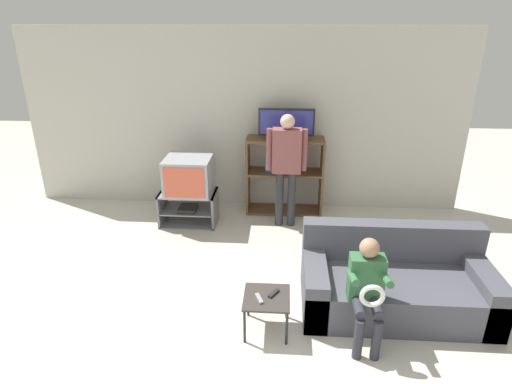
{
  "coord_description": "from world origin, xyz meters",
  "views": [
    {
      "loc": [
        0.61,
        -2.29,
        2.71
      ],
      "look_at": [
        0.31,
        2.08,
        0.9
      ],
      "focal_mm": 30.0,
      "sensor_mm": 36.0,
      "label": 1
    }
  ],
  "objects_px": {
    "television_main": "(189,175)",
    "remote_control_black": "(274,293)",
    "media_shelf": "(284,175)",
    "remote_control_white": "(259,298)",
    "television_flat": "(286,124)",
    "couch": "(394,284)",
    "snack_table": "(267,301)",
    "person_seated_child": "(367,286)",
    "tv_stand": "(189,208)",
    "person_standing_adult": "(286,161)"
  },
  "relations": [
    {
      "from": "television_flat",
      "to": "couch",
      "type": "height_order",
      "value": "television_flat"
    },
    {
      "from": "tv_stand",
      "to": "television_main",
      "type": "relative_size",
      "value": 1.26
    },
    {
      "from": "remote_control_black",
      "to": "person_seated_child",
      "type": "relative_size",
      "value": 0.15
    },
    {
      "from": "media_shelf",
      "to": "person_seated_child",
      "type": "distance_m",
      "value": 2.81
    },
    {
      "from": "remote_control_white",
      "to": "couch",
      "type": "height_order",
      "value": "couch"
    },
    {
      "from": "media_shelf",
      "to": "remote_control_black",
      "type": "height_order",
      "value": "media_shelf"
    },
    {
      "from": "television_flat",
      "to": "snack_table",
      "type": "bearing_deg",
      "value": -93.13
    },
    {
      "from": "television_main",
      "to": "couch",
      "type": "xyz_separation_m",
      "value": [
        2.41,
        -1.74,
        -0.44
      ]
    },
    {
      "from": "snack_table",
      "to": "couch",
      "type": "height_order",
      "value": "couch"
    },
    {
      "from": "television_main",
      "to": "person_standing_adult",
      "type": "relative_size",
      "value": 0.4
    },
    {
      "from": "snack_table",
      "to": "person_seated_child",
      "type": "xyz_separation_m",
      "value": [
        0.86,
        -0.08,
        0.26
      ]
    },
    {
      "from": "remote_control_black",
      "to": "person_standing_adult",
      "type": "height_order",
      "value": "person_standing_adult"
    },
    {
      "from": "tv_stand",
      "to": "couch",
      "type": "relative_size",
      "value": 0.43
    },
    {
      "from": "remote_control_white",
      "to": "person_standing_adult",
      "type": "bearing_deg",
      "value": 62.73
    },
    {
      "from": "remote_control_white",
      "to": "person_seated_child",
      "type": "bearing_deg",
      "value": -23.62
    },
    {
      "from": "television_main",
      "to": "remote_control_black",
      "type": "relative_size",
      "value": 4.29
    },
    {
      "from": "television_flat",
      "to": "remote_control_black",
      "type": "bearing_deg",
      "value": -91.83
    },
    {
      "from": "television_main",
      "to": "remote_control_black",
      "type": "xyz_separation_m",
      "value": [
        1.22,
        -2.14,
        -0.33
      ]
    },
    {
      "from": "television_flat",
      "to": "remote_control_black",
      "type": "relative_size",
      "value": 5.39
    },
    {
      "from": "couch",
      "to": "media_shelf",
      "type": "bearing_deg",
      "value": 116.75
    },
    {
      "from": "media_shelf",
      "to": "person_seated_child",
      "type": "bearing_deg",
      "value": -75.04
    },
    {
      "from": "media_shelf",
      "to": "television_flat",
      "type": "height_order",
      "value": "television_flat"
    },
    {
      "from": "television_flat",
      "to": "person_standing_adult",
      "type": "height_order",
      "value": "person_standing_adult"
    },
    {
      "from": "person_standing_adult",
      "to": "remote_control_white",
      "type": "bearing_deg",
      "value": -95.72
    },
    {
      "from": "television_main",
      "to": "snack_table",
      "type": "height_order",
      "value": "television_main"
    },
    {
      "from": "remote_control_black",
      "to": "television_main",
      "type": "bearing_deg",
      "value": 151.44
    },
    {
      "from": "television_flat",
      "to": "person_seated_child",
      "type": "bearing_deg",
      "value": -75.23
    },
    {
      "from": "television_flat",
      "to": "couch",
      "type": "distance_m",
      "value": 2.68
    },
    {
      "from": "television_main",
      "to": "snack_table",
      "type": "distance_m",
      "value": 2.5
    },
    {
      "from": "media_shelf",
      "to": "remote_control_white",
      "type": "bearing_deg",
      "value": -94.31
    },
    {
      "from": "snack_table",
      "to": "couch",
      "type": "bearing_deg",
      "value": 19.3
    },
    {
      "from": "remote_control_white",
      "to": "person_standing_adult",
      "type": "distance_m",
      "value": 2.31
    },
    {
      "from": "tv_stand",
      "to": "television_main",
      "type": "distance_m",
      "value": 0.48
    },
    {
      "from": "snack_table",
      "to": "person_seated_child",
      "type": "height_order",
      "value": "person_seated_child"
    },
    {
      "from": "snack_table",
      "to": "couch",
      "type": "xyz_separation_m",
      "value": [
        1.25,
        0.44,
        -0.05
      ]
    },
    {
      "from": "person_standing_adult",
      "to": "person_seated_child",
      "type": "height_order",
      "value": "person_standing_adult"
    },
    {
      "from": "media_shelf",
      "to": "remote_control_white",
      "type": "relative_size",
      "value": 7.77
    },
    {
      "from": "television_flat",
      "to": "person_standing_adult",
      "type": "xyz_separation_m",
      "value": [
        0.01,
        -0.45,
        -0.38
      ]
    },
    {
      "from": "tv_stand",
      "to": "television_flat",
      "type": "bearing_deg",
      "value": 19.83
    },
    {
      "from": "television_main",
      "to": "snack_table",
      "type": "relative_size",
      "value": 1.47
    },
    {
      "from": "snack_table",
      "to": "couch",
      "type": "distance_m",
      "value": 1.32
    },
    {
      "from": "television_flat",
      "to": "remote_control_white",
      "type": "xyz_separation_m",
      "value": [
        -0.21,
        -2.69,
        -0.94
      ]
    },
    {
      "from": "media_shelf",
      "to": "person_standing_adult",
      "type": "relative_size",
      "value": 0.72
    },
    {
      "from": "television_main",
      "to": "person_standing_adult",
      "type": "height_order",
      "value": "person_standing_adult"
    },
    {
      "from": "television_flat",
      "to": "remote_control_black",
      "type": "xyz_separation_m",
      "value": [
        -0.08,
        -2.6,
        -0.94
      ]
    },
    {
      "from": "television_main",
      "to": "person_seated_child",
      "type": "xyz_separation_m",
      "value": [
        2.02,
        -2.25,
        -0.13
      ]
    },
    {
      "from": "tv_stand",
      "to": "person_seated_child",
      "type": "xyz_separation_m",
      "value": [
        2.05,
        -2.24,
        0.35
      ]
    },
    {
      "from": "remote_control_white",
      "to": "person_seated_child",
      "type": "relative_size",
      "value": 0.15
    },
    {
      "from": "remote_control_white",
      "to": "television_flat",
      "type": "bearing_deg",
      "value": 63.97
    },
    {
      "from": "snack_table",
      "to": "person_seated_child",
      "type": "distance_m",
      "value": 0.9
    }
  ]
}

